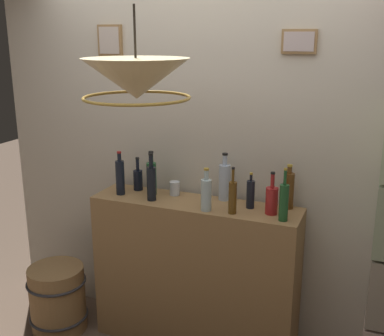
% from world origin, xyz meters
% --- Properties ---
extents(panelled_rear_partition, '(3.26, 0.15, 2.73)m').
position_xyz_m(panelled_rear_partition, '(-0.00, 1.10, 1.45)').
color(panelled_rear_partition, beige).
rests_on(panelled_rear_partition, ground).
extents(bar_shelf_unit, '(1.41, 0.35, 1.06)m').
position_xyz_m(bar_shelf_unit, '(0.00, 0.85, 0.53)').
color(bar_shelf_unit, '#9E7547').
rests_on(bar_shelf_unit, ground).
extents(liquor_bottle_rum, '(0.07, 0.07, 0.31)m').
position_xyz_m(liquor_bottle_rum, '(-0.34, 0.89, 1.18)').
color(liquor_bottle_rum, '#174927').
rests_on(liquor_bottle_rum, bar_shelf_unit).
extents(liquor_bottle_tequila, '(0.08, 0.08, 0.32)m').
position_xyz_m(liquor_bottle_tequila, '(0.16, 0.97, 1.19)').
color(liquor_bottle_tequila, silver).
rests_on(liquor_bottle_tequila, bar_shelf_unit).
extents(liquor_bottle_sherry, '(0.06, 0.06, 0.32)m').
position_xyz_m(liquor_bottle_sherry, '(-0.29, 0.78, 1.19)').
color(liquor_bottle_sherry, black).
rests_on(liquor_bottle_sherry, bar_shelf_unit).
extents(liquor_bottle_whiskey, '(0.08, 0.08, 0.27)m').
position_xyz_m(liquor_bottle_whiskey, '(0.51, 0.83, 1.15)').
color(liquor_bottle_whiskey, '#A41F21').
rests_on(liquor_bottle_whiskey, bar_shelf_unit).
extents(liquor_bottle_mezcal, '(0.07, 0.07, 0.24)m').
position_xyz_m(liquor_bottle_mezcal, '(-0.47, 0.94, 1.14)').
color(liquor_bottle_mezcal, black).
rests_on(liquor_bottle_mezcal, bar_shelf_unit).
extents(liquor_bottle_brandy, '(0.05, 0.05, 0.23)m').
position_xyz_m(liquor_bottle_brandy, '(0.37, 0.89, 1.15)').
color(liquor_bottle_brandy, black).
rests_on(liquor_bottle_brandy, bar_shelf_unit).
extents(liquor_bottle_scotch, '(0.07, 0.07, 0.28)m').
position_xyz_m(liquor_bottle_scotch, '(0.12, 0.74, 1.17)').
color(liquor_bottle_scotch, silver).
rests_on(liquor_bottle_scotch, bar_shelf_unit).
extents(liquor_bottle_vermouth, '(0.07, 0.07, 0.29)m').
position_xyz_m(liquor_bottle_vermouth, '(0.59, 0.97, 1.18)').
color(liquor_bottle_vermouth, brown).
rests_on(liquor_bottle_vermouth, bar_shelf_unit).
extents(liquor_bottle_amaro, '(0.05, 0.05, 0.30)m').
position_xyz_m(liquor_bottle_amaro, '(0.29, 0.75, 1.17)').
color(liquor_bottle_amaro, brown).
rests_on(liquor_bottle_amaro, bar_shelf_unit).
extents(liquor_bottle_bourbon, '(0.06, 0.06, 0.32)m').
position_xyz_m(liquor_bottle_bourbon, '(0.60, 0.75, 1.18)').
color(liquor_bottle_bourbon, '#1B4F24').
rests_on(liquor_bottle_bourbon, bar_shelf_unit).
extents(liquor_bottle_vodka, '(0.06, 0.06, 0.31)m').
position_xyz_m(liquor_bottle_vodka, '(-0.54, 0.81, 1.19)').
color(liquor_bottle_vodka, black).
rests_on(liquor_bottle_vodka, bar_shelf_unit).
extents(glass_tumbler_rocks, '(0.07, 0.07, 0.10)m').
position_xyz_m(glass_tumbler_rocks, '(-0.19, 0.94, 1.11)').
color(glass_tumbler_rocks, silver).
rests_on(glass_tumbler_rocks, bar_shelf_unit).
extents(pendant_lamp, '(0.55, 0.55, 0.46)m').
position_xyz_m(pendant_lamp, '(-0.06, 0.21, 1.91)').
color(pendant_lamp, beige).
extents(wooden_barrel, '(0.43, 0.43, 0.50)m').
position_xyz_m(wooden_barrel, '(-1.00, 0.61, 0.25)').
color(wooden_barrel, '#9E7547').
rests_on(wooden_barrel, ground).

